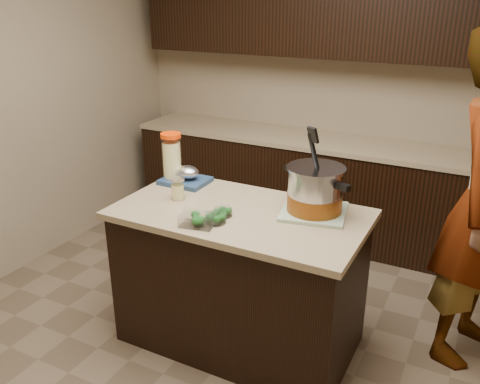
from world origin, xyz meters
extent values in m
plane|color=brown|center=(0.00, 0.00, 0.00)|extent=(4.00, 4.00, 0.00)
cube|color=tan|center=(0.00, 2.00, 1.35)|extent=(4.00, 0.04, 2.70)
cube|color=black|center=(0.00, 1.70, 0.43)|extent=(3.60, 0.60, 0.86)
cube|color=tan|center=(0.00, 1.70, 0.88)|extent=(3.60, 0.63, 0.04)
cube|color=black|center=(0.00, 1.82, 1.95)|extent=(3.60, 0.35, 0.75)
cube|color=black|center=(0.00, 0.00, 0.43)|extent=(1.40, 0.75, 0.86)
cube|color=tan|center=(0.00, 0.00, 0.88)|extent=(1.46, 0.81, 0.04)
cube|color=#689262|center=(0.39, 0.17, 0.91)|extent=(0.42, 0.42, 0.02)
cylinder|color=#B7B7BC|center=(0.39, 0.17, 1.04)|extent=(0.41, 0.41, 0.24)
cylinder|color=brown|center=(0.39, 0.17, 0.97)|extent=(0.41, 0.41, 0.10)
cylinder|color=#B7B7BC|center=(0.39, 0.17, 1.17)|extent=(0.43, 0.43, 0.02)
cube|color=black|center=(0.21, 0.25, 1.12)|extent=(0.09, 0.07, 0.03)
cube|color=black|center=(0.57, 0.09, 1.12)|extent=(0.09, 0.07, 0.03)
cylinder|color=black|center=(0.39, 0.14, 1.24)|extent=(0.08, 0.13, 0.30)
cylinder|color=#EEE591|center=(-0.63, 0.24, 1.03)|extent=(0.14, 0.14, 0.27)
cylinder|color=white|center=(-0.63, 0.24, 1.05)|extent=(0.16, 0.16, 0.30)
cylinder|color=#FF3C05|center=(-0.63, 0.24, 1.21)|extent=(0.16, 0.16, 0.02)
cylinder|color=#EEE591|center=(-0.43, -0.01, 0.95)|extent=(0.09, 0.09, 0.09)
cylinder|color=white|center=(-0.43, -0.01, 0.96)|extent=(0.10, 0.10, 0.12)
cylinder|color=silver|center=(-0.43, -0.01, 1.03)|extent=(0.11, 0.11, 0.02)
cylinder|color=silver|center=(-0.05, -0.10, 0.93)|extent=(0.14, 0.14, 0.05)
cylinder|color=silver|center=(-0.05, -0.20, 0.93)|extent=(0.15, 0.15, 0.06)
cube|color=silver|center=(-0.12, -0.27, 0.93)|extent=(0.21, 0.17, 0.07)
cube|color=navy|center=(-0.54, 0.25, 0.92)|extent=(0.30, 0.24, 0.03)
ellipsoid|color=silver|center=(-0.52, 0.25, 0.97)|extent=(0.15, 0.13, 0.08)
camera|label=1|loc=(1.24, -2.40, 2.10)|focal=38.00mm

